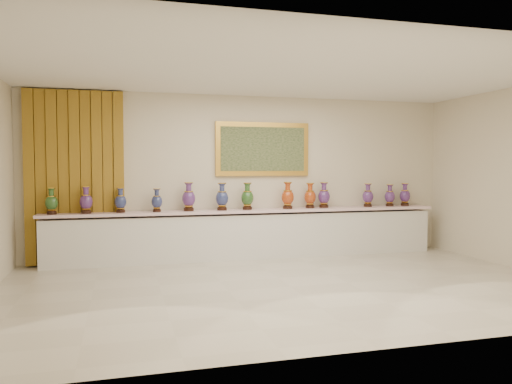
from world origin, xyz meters
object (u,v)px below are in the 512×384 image
at_px(vase_0, 52,202).
at_px(counter, 250,234).
at_px(vase_1, 86,201).
at_px(vase_2, 121,201).

bearing_deg(vase_0, counter, 0.89).
distance_m(counter, vase_0, 3.45).
bearing_deg(vase_1, vase_2, 3.38).
relative_size(vase_1, vase_2, 1.07).
bearing_deg(vase_1, counter, 0.85).
xyz_separation_m(counter, vase_0, (-3.39, -0.05, 0.66)).
relative_size(vase_0, vase_1, 0.97).
relative_size(counter, vase_1, 15.94).
xyz_separation_m(counter, vase_1, (-2.85, -0.04, 0.67)).
height_order(vase_1, vase_2, vase_1).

